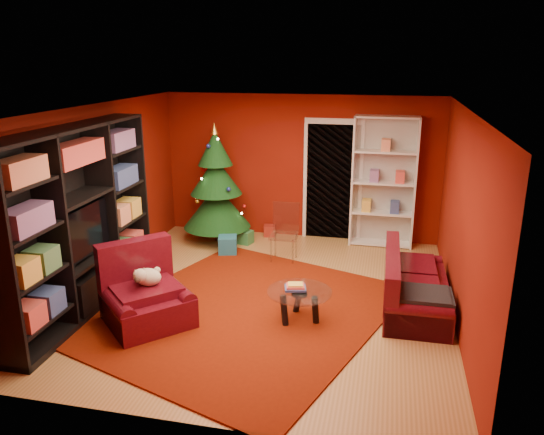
% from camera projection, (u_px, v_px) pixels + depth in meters
% --- Properties ---
extents(floor, '(5.00, 5.50, 0.05)m').
position_uv_depth(floor, '(266.00, 299.00, 7.43)').
color(floor, '#A6733B').
rests_on(floor, ground).
extents(ceiling, '(5.00, 5.50, 0.05)m').
position_uv_depth(ceiling, '(265.00, 107.00, 6.65)').
color(ceiling, silver).
rests_on(ceiling, wall_back).
extents(wall_back, '(5.00, 0.05, 2.60)m').
position_uv_depth(wall_back, '(300.00, 167.00, 9.63)').
color(wall_back, maroon).
rests_on(wall_back, ground).
extents(wall_left, '(0.05, 5.50, 2.60)m').
position_uv_depth(wall_left, '(94.00, 198.00, 7.57)').
color(wall_left, maroon).
rests_on(wall_left, ground).
extents(wall_right, '(0.05, 5.50, 2.60)m').
position_uv_depth(wall_right, '(465.00, 220.00, 6.52)').
color(wall_right, maroon).
rests_on(wall_right, ground).
extents(doorway, '(1.06, 0.60, 2.16)m').
position_uv_depth(doorway, '(333.00, 183.00, 9.54)').
color(doorway, black).
rests_on(doorway, floor).
extents(rug, '(4.40, 4.73, 0.02)m').
position_uv_depth(rug, '(245.00, 312.00, 6.97)').
color(rug, '#6C1805').
rests_on(rug, floor).
extents(media_unit, '(0.54, 3.16, 2.42)m').
position_uv_depth(media_unit, '(78.00, 222.00, 6.78)').
color(media_unit, black).
rests_on(media_unit, floor).
extents(christmas_tree, '(1.51, 1.51, 2.15)m').
position_uv_depth(christmas_tree, '(216.00, 185.00, 9.42)').
color(christmas_tree, '#0D3813').
rests_on(christmas_tree, floor).
extents(gift_box_teal, '(0.38, 0.38, 0.31)m').
position_uv_depth(gift_box_teal, '(228.00, 245.00, 9.01)').
color(gift_box_teal, '#1C637C').
rests_on(gift_box_teal, floor).
extents(gift_box_green, '(0.29, 0.29, 0.23)m').
position_uv_depth(gift_box_green, '(245.00, 237.00, 9.52)').
color(gift_box_green, '#2B743C').
rests_on(gift_box_green, floor).
extents(gift_box_red, '(0.24, 0.24, 0.21)m').
position_uv_depth(gift_box_red, '(270.00, 231.00, 9.92)').
color(gift_box_red, maroon).
rests_on(gift_box_red, floor).
extents(white_bookshelf, '(1.09, 0.40, 2.34)m').
position_uv_depth(white_bookshelf, '(384.00, 183.00, 9.18)').
color(white_bookshelf, white).
rests_on(white_bookshelf, floor).
extents(armchair, '(1.48, 1.48, 0.82)m').
position_uv_depth(armchair, '(147.00, 294.00, 6.57)').
color(armchair, '#460913').
rests_on(armchair, rug).
extents(dog, '(0.49, 0.50, 0.27)m').
position_uv_depth(dog, '(148.00, 277.00, 6.58)').
color(dog, beige).
rests_on(dog, armchair).
extents(sofa, '(0.83, 1.82, 0.78)m').
position_uv_depth(sofa, '(416.00, 280.00, 7.01)').
color(sofa, '#460913').
rests_on(sofa, rug).
extents(coffee_table, '(0.98, 0.98, 0.51)m').
position_uv_depth(coffee_table, '(299.00, 306.00, 6.70)').
color(coffee_table, gray).
rests_on(coffee_table, rug).
extents(acrylic_chair, '(0.45, 0.48, 0.85)m').
position_uv_depth(acrylic_chair, '(284.00, 236.00, 8.64)').
color(acrylic_chair, '#66605B').
rests_on(acrylic_chair, rug).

